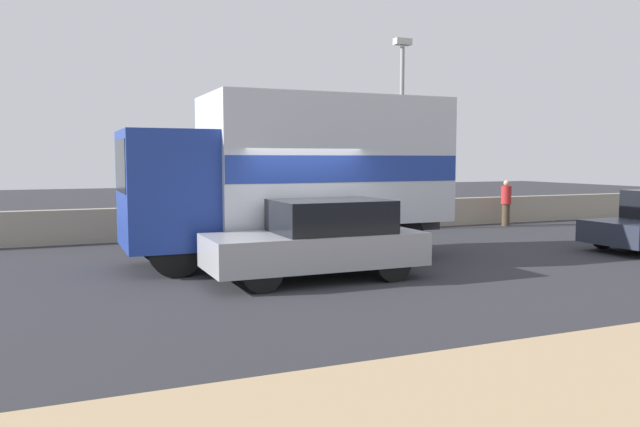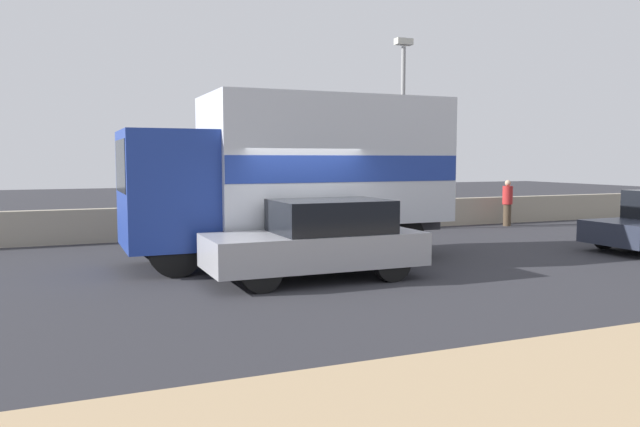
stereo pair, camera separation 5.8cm
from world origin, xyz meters
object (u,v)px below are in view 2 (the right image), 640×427
object	(u,v)px
car_hatchback	(319,240)
pedestrian	(507,202)
street_lamp	(403,118)
box_truck	(300,170)

from	to	relation	value
car_hatchback	pedestrian	size ratio (longest dim) A/B	2.62
car_hatchback	street_lamp	bearing A→B (deg)	-130.31
street_lamp	box_truck	world-z (taller)	street_lamp
pedestrian	car_hatchback	bearing A→B (deg)	-146.84
street_lamp	box_truck	xyz separation A→B (m)	(-5.26, -4.50, -1.54)
street_lamp	pedestrian	size ratio (longest dim) A/B	3.89
pedestrian	box_truck	bearing A→B (deg)	-156.27
box_truck	pedestrian	bearing A→B (deg)	-156.27
box_truck	pedestrian	xyz separation A→B (m)	(9.11, 4.00, -1.23)
street_lamp	box_truck	bearing A→B (deg)	-139.43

